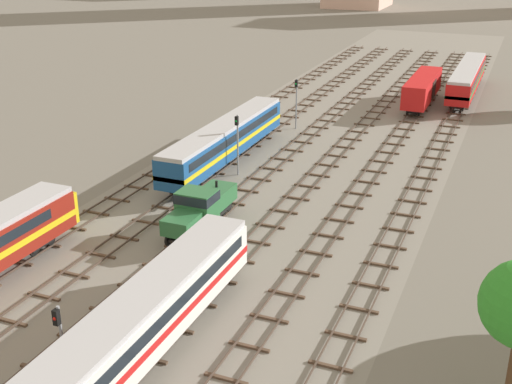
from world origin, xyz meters
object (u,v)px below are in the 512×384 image
Objects in this scene: passenger_coach_centre_nearest at (135,326)px; signal_post_mid at (296,98)px; passenger_coach_left_midfar at (225,138)px; signal_post_nearest at (61,338)px; freight_boxcar_centre_right_far at (422,88)px; signal_post_near at (237,138)px; passenger_coach_right_farther at (467,77)px; shunter_loco_centre_left_mid at (200,206)px.

passenger_coach_centre_nearest is 45.13m from signal_post_mid.
passenger_coach_left_midfar is 34.20m from signal_post_nearest.
passenger_coach_left_midfar is at bearing -115.16° from freight_boxcar_centre_right_far.
signal_post_near is (-4.59, 31.19, 0.51)m from signal_post_nearest.
signal_post_mid is at bearing 95.53° from signal_post_nearest.
passenger_coach_centre_nearest is 68.69m from passenger_coach_right_farther.
passenger_coach_right_farther is (4.59, 8.04, 0.16)m from freight_boxcar_centre_right_far.
passenger_coach_centre_nearest is 32.03m from passenger_coach_left_midfar.
passenger_coach_centre_nearest and passenger_coach_left_midfar have the same top height.
signal_post_mid reaches higher than passenger_coach_centre_nearest.
signal_post_nearest is at bearing -129.18° from passenger_coach_centre_nearest.
passenger_coach_centre_nearest is 4.57× the size of signal_post_nearest.
signal_post_mid is (2.30, 13.91, 0.99)m from passenger_coach_left_midfar.
passenger_coach_right_farther is at bearing 55.60° from signal_post_mid.
shunter_loco_centre_left_mid is 1.76× the size of signal_post_nearest.
freight_boxcar_centre_right_far is (13.79, 29.36, -0.16)m from passenger_coach_left_midfar.
passenger_coach_right_farther is at bearing 80.80° from signal_post_nearest.
signal_post_near is at bearing 103.65° from passenger_coach_centre_nearest.
signal_post_near is 1.00× the size of signal_post_mid.
signal_post_nearest is 0.84× the size of signal_post_mid.
passenger_coach_right_farther is 3.86× the size of signal_post_mid.
signal_post_mid reaches higher than passenger_coach_left_midfar.
shunter_loco_centre_left_mid is 0.38× the size of passenger_coach_left_midfar.
freight_boxcar_centre_right_far is at bearing 78.14° from shunter_loco_centre_left_mid.
passenger_coach_right_farther is 28.48m from signal_post_mid.
signal_post_mid is at bearing 90.00° from signal_post_near.
signal_post_near is (-16.08, -39.71, 0.99)m from passenger_coach_right_farther.
signal_post_mid is (-4.59, 47.41, 0.52)m from signal_post_nearest.
signal_post_mid is at bearing 94.63° from shunter_loco_centre_left_mid.
passenger_coach_left_midfar is 41.67m from passenger_coach_right_farther.
signal_post_mid is at bearing 98.78° from passenger_coach_centre_nearest.
passenger_coach_left_midfar is at bearing -99.38° from signal_post_mid.
signal_post_mid reaches higher than signal_post_nearest.
signal_post_nearest is at bearing -96.26° from freight_boxcar_centre_right_far.
freight_boxcar_centre_right_far is at bearing 85.62° from passenger_coach_centre_nearest.
freight_boxcar_centre_right_far is (4.60, 60.04, -0.16)m from passenger_coach_centre_nearest.
passenger_coach_centre_nearest is 1.57× the size of freight_boxcar_centre_right_far.
signal_post_near reaches higher than passenger_coach_centre_nearest.
signal_post_nearest reaches higher than passenger_coach_left_midfar.
shunter_loco_centre_left_mid is 1.48× the size of signal_post_near.
passenger_coach_centre_nearest and passenger_coach_right_farther have the same top height.
passenger_coach_centre_nearest is 29.21m from signal_post_near.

